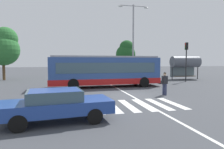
{
  "coord_description": "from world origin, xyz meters",
  "views": [
    {
      "loc": [
        -4.29,
        -13.64,
        2.52
      ],
      "look_at": [
        -0.29,
        4.14,
        1.3
      ],
      "focal_mm": 31.13,
      "sensor_mm": 36.0,
      "label": 1
    }
  ],
  "objects_px": {
    "pedestrian_crossing_street": "(165,82)",
    "background_tree_right": "(126,53)",
    "foreground_sedan": "(57,104)",
    "traffic_light_far_corner": "(186,56)",
    "parked_car_white": "(102,73)",
    "parked_car_black": "(121,73)",
    "city_transit_bus": "(105,71)",
    "bus_stop_shelter": "(185,62)",
    "twin_arm_street_lamp": "(133,35)",
    "background_tree_left": "(4,47)",
    "parked_car_teal": "(86,74)"
  },
  "relations": [
    {
      "from": "city_transit_bus",
      "to": "background_tree_left",
      "type": "height_order",
      "value": "background_tree_left"
    },
    {
      "from": "city_transit_bus",
      "to": "parked_car_teal",
      "type": "bearing_deg",
      "value": 97.55
    },
    {
      "from": "city_transit_bus",
      "to": "twin_arm_street_lamp",
      "type": "distance_m",
      "value": 8.36
    },
    {
      "from": "pedestrian_crossing_street",
      "to": "background_tree_right",
      "type": "relative_size",
      "value": 0.27
    },
    {
      "from": "twin_arm_street_lamp",
      "to": "parked_car_teal",
      "type": "bearing_deg",
      "value": 149.6
    },
    {
      "from": "parked_car_black",
      "to": "twin_arm_street_lamp",
      "type": "relative_size",
      "value": 0.46
    },
    {
      "from": "pedestrian_crossing_street",
      "to": "parked_car_teal",
      "type": "distance_m",
      "value": 15.18
    },
    {
      "from": "traffic_light_far_corner",
      "to": "foreground_sedan",
      "type": "bearing_deg",
      "value": -138.05
    },
    {
      "from": "pedestrian_crossing_street",
      "to": "bus_stop_shelter",
      "type": "bearing_deg",
      "value": 51.06
    },
    {
      "from": "parked_car_teal",
      "to": "parked_car_black",
      "type": "height_order",
      "value": "same"
    },
    {
      "from": "city_transit_bus",
      "to": "foreground_sedan",
      "type": "height_order",
      "value": "city_transit_bus"
    },
    {
      "from": "pedestrian_crossing_street",
      "to": "traffic_light_far_corner",
      "type": "xyz_separation_m",
      "value": [
        7.38,
        8.47,
        2.3
      ]
    },
    {
      "from": "parked_car_teal",
      "to": "parked_car_white",
      "type": "height_order",
      "value": "same"
    },
    {
      "from": "parked_car_white",
      "to": "twin_arm_street_lamp",
      "type": "xyz_separation_m",
      "value": [
        3.41,
        -3.95,
        5.17
      ]
    },
    {
      "from": "parked_car_white",
      "to": "background_tree_left",
      "type": "xyz_separation_m",
      "value": [
        -13.34,
        0.7,
        3.77
      ]
    },
    {
      "from": "twin_arm_street_lamp",
      "to": "bus_stop_shelter",
      "type": "bearing_deg",
      "value": 2.08
    },
    {
      "from": "foreground_sedan",
      "to": "traffic_light_far_corner",
      "type": "xyz_separation_m",
      "value": [
        14.9,
        13.4,
        2.5
      ]
    },
    {
      "from": "parked_car_teal",
      "to": "parked_car_black",
      "type": "relative_size",
      "value": 1.0
    },
    {
      "from": "foreground_sedan",
      "to": "parked_car_black",
      "type": "bearing_deg",
      "value": 67.42
    },
    {
      "from": "parked_car_black",
      "to": "twin_arm_street_lamp",
      "type": "bearing_deg",
      "value": -79.66
    },
    {
      "from": "foreground_sedan",
      "to": "parked_car_teal",
      "type": "xyz_separation_m",
      "value": [
        2.92,
        19.39,
        0.0
      ]
    },
    {
      "from": "parked_car_white",
      "to": "background_tree_left",
      "type": "height_order",
      "value": "background_tree_left"
    },
    {
      "from": "bus_stop_shelter",
      "to": "twin_arm_street_lamp",
      "type": "relative_size",
      "value": 0.42
    },
    {
      "from": "foreground_sedan",
      "to": "parked_car_white",
      "type": "xyz_separation_m",
      "value": [
        5.38,
        19.89,
        0.0
      ]
    },
    {
      "from": "pedestrian_crossing_street",
      "to": "parked_car_black",
      "type": "height_order",
      "value": "pedestrian_crossing_street"
    },
    {
      "from": "pedestrian_crossing_street",
      "to": "background_tree_left",
      "type": "height_order",
      "value": "background_tree_left"
    },
    {
      "from": "bus_stop_shelter",
      "to": "parked_car_teal",
      "type": "bearing_deg",
      "value": 167.06
    },
    {
      "from": "traffic_light_far_corner",
      "to": "background_tree_right",
      "type": "distance_m",
      "value": 13.08
    },
    {
      "from": "pedestrian_crossing_street",
      "to": "foreground_sedan",
      "type": "height_order",
      "value": "pedestrian_crossing_street"
    },
    {
      "from": "parked_car_teal",
      "to": "background_tree_left",
      "type": "xyz_separation_m",
      "value": [
        -10.88,
        1.2,
        3.77
      ]
    },
    {
      "from": "parked_car_white",
      "to": "parked_car_black",
      "type": "relative_size",
      "value": 1.02
    },
    {
      "from": "parked_car_teal",
      "to": "background_tree_left",
      "type": "distance_m",
      "value": 11.58
    },
    {
      "from": "pedestrian_crossing_street",
      "to": "traffic_light_far_corner",
      "type": "relative_size",
      "value": 0.35
    },
    {
      "from": "parked_car_black",
      "to": "background_tree_right",
      "type": "bearing_deg",
      "value": 67.0
    },
    {
      "from": "background_tree_right",
      "to": "traffic_light_far_corner",
      "type": "bearing_deg",
      "value": -71.53
    },
    {
      "from": "pedestrian_crossing_street",
      "to": "twin_arm_street_lamp",
      "type": "xyz_separation_m",
      "value": [
        1.26,
        11.02,
        4.97
      ]
    },
    {
      "from": "city_transit_bus",
      "to": "parked_car_teal",
      "type": "relative_size",
      "value": 2.43
    },
    {
      "from": "foreground_sedan",
      "to": "traffic_light_far_corner",
      "type": "distance_m",
      "value": 20.19
    },
    {
      "from": "parked_car_white",
      "to": "parked_car_black",
      "type": "height_order",
      "value": "same"
    },
    {
      "from": "parked_car_teal",
      "to": "parked_car_white",
      "type": "distance_m",
      "value": 2.51
    },
    {
      "from": "parked_car_white",
      "to": "background_tree_right",
      "type": "bearing_deg",
      "value": 47.45
    },
    {
      "from": "traffic_light_far_corner",
      "to": "twin_arm_street_lamp",
      "type": "height_order",
      "value": "twin_arm_street_lamp"
    },
    {
      "from": "pedestrian_crossing_street",
      "to": "background_tree_left",
      "type": "xyz_separation_m",
      "value": [
        -15.49,
        15.67,
        3.56
      ]
    },
    {
      "from": "foreground_sedan",
      "to": "pedestrian_crossing_street",
      "type": "bearing_deg",
      "value": 33.2
    },
    {
      "from": "parked_car_black",
      "to": "bus_stop_shelter",
      "type": "xyz_separation_m",
      "value": [
        8.53,
        -3.31,
        1.65
      ]
    },
    {
      "from": "parked_car_black",
      "to": "twin_arm_street_lamp",
      "type": "distance_m",
      "value": 6.34
    },
    {
      "from": "twin_arm_street_lamp",
      "to": "city_transit_bus",
      "type": "bearing_deg",
      "value": -131.19
    },
    {
      "from": "parked_car_teal",
      "to": "background_tree_right",
      "type": "distance_m",
      "value": 10.67
    },
    {
      "from": "traffic_light_far_corner",
      "to": "bus_stop_shelter",
      "type": "relative_size",
      "value": 1.18
    },
    {
      "from": "bus_stop_shelter",
      "to": "background_tree_right",
      "type": "relative_size",
      "value": 0.65
    }
  ]
}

